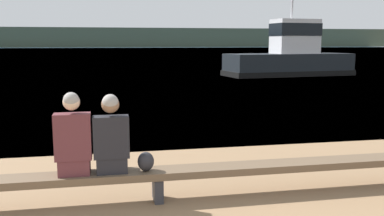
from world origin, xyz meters
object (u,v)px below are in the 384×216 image
at_px(bench_main, 158,175).
at_px(person_right, 111,138).
at_px(shopping_bag, 146,161).
at_px(person_left, 73,139).
at_px(tugboat_red, 290,58).

height_order(bench_main, person_right, person_right).
bearing_deg(shopping_bag, person_right, 178.90).
xyz_separation_m(bench_main, shopping_bag, (-0.16, -0.01, 0.20)).
height_order(person_right, shopping_bag, person_right).
height_order(bench_main, shopping_bag, shopping_bag).
distance_m(person_right, shopping_bag, 0.55).
xyz_separation_m(person_left, tugboat_red, (12.00, 20.18, 0.22)).
bearing_deg(person_right, tugboat_red, 60.27).
height_order(person_left, person_right, person_left).
distance_m(person_right, tugboat_red, 23.24).
height_order(bench_main, person_left, person_left).
bearing_deg(tugboat_red, shopping_bag, 144.10).
distance_m(bench_main, person_left, 1.20).
height_order(person_left, shopping_bag, person_left).
bearing_deg(tugboat_red, bench_main, 144.43).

